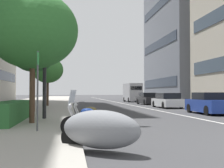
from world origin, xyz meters
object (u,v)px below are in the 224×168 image
object	(u,v)px
motorcycle_under_tarp	(100,130)
car_far_down_avenue	(210,104)
motorcycle_far_end_row	(95,120)
car_mid_block_traffic	(148,99)
motorcycle_nearest_camera	(91,123)
street_tree_far_plaza	(34,52)
street_tree_by_lamp_post	(48,70)
parking_sign_by_curb	(38,83)
street_tree_mid_sidewalk	(33,30)
car_following_behind	(167,101)
street_lamp_with_banners	(51,16)
delivery_van_ahead	(132,92)

from	to	relation	value
motorcycle_under_tarp	car_far_down_avenue	size ratio (longest dim) A/B	0.49
motorcycle_far_end_row	car_mid_block_traffic	size ratio (longest dim) A/B	0.43
motorcycle_nearest_camera	street_tree_far_plaza	world-z (taller)	street_tree_far_plaza
motorcycle_far_end_row	motorcycle_nearest_camera	bearing A→B (deg)	105.20
street_tree_by_lamp_post	motorcycle_under_tarp	bearing A→B (deg)	-172.86
motorcycle_far_end_row	parking_sign_by_curb	size ratio (longest dim) A/B	0.75
motorcycle_far_end_row	street_tree_mid_sidewalk	bearing A→B (deg)	-16.24
car_far_down_avenue	car_following_behind	size ratio (longest dim) A/B	0.93
motorcycle_far_end_row	street_lamp_with_banners	world-z (taller)	street_lamp_with_banners
motorcycle_far_end_row	car_far_down_avenue	xyz separation A→B (m)	(8.09, -8.28, 0.25)
motorcycle_far_end_row	street_tree_mid_sidewalk	world-z (taller)	street_tree_mid_sidewalk
car_far_down_avenue	street_tree_mid_sidewalk	distance (m)	12.70
motorcycle_nearest_camera	street_tree_mid_sidewalk	xyz separation A→B (m)	(3.27, 2.21, 3.53)
car_far_down_avenue	parking_sign_by_curb	xyz separation A→B (m)	(-8.73, 10.18, 1.04)
car_far_down_avenue	parking_sign_by_curb	distance (m)	13.45
delivery_van_ahead	motorcycle_far_end_row	bearing A→B (deg)	164.92
motorcycle_under_tarp	delivery_van_ahead	distance (m)	39.53
motorcycle_far_end_row	street_tree_mid_sidewalk	size ratio (longest dim) A/B	0.36
motorcycle_far_end_row	street_tree_far_plaza	bearing A→B (deg)	-46.97
car_following_behind	street_tree_mid_sidewalk	bearing A→B (deg)	143.66
motorcycle_far_end_row	car_following_behind	bearing A→B (deg)	-91.80
car_following_behind	car_mid_block_traffic	world-z (taller)	car_mid_block_traffic
street_tree_mid_sidewalk	motorcycle_nearest_camera	bearing A→B (deg)	-145.87
motorcycle_under_tarp	car_mid_block_traffic	world-z (taller)	car_mid_block_traffic
car_mid_block_traffic	street_tree_by_lamp_post	world-z (taller)	street_tree_by_lamp_post
motorcycle_far_end_row	street_tree_far_plaza	size ratio (longest dim) A/B	0.37
street_lamp_with_banners	street_tree_far_plaza	xyz separation A→B (m)	(5.56, 1.45, -1.05)
car_mid_block_traffic	street_tree_far_plaza	xyz separation A→B (m)	(-14.66, 11.63, 3.43)
motorcycle_far_end_row	street_lamp_with_banners	xyz separation A→B (m)	(4.22, 1.82, 4.72)
street_tree_by_lamp_post	motorcycle_far_end_row	bearing A→B (deg)	-170.92
motorcycle_under_tarp	car_following_behind	world-z (taller)	car_following_behind
parking_sign_by_curb	street_tree_mid_sidewalk	size ratio (longest dim) A/B	0.48
car_far_down_avenue	car_mid_block_traffic	xyz separation A→B (m)	(16.35, -0.09, -0.01)
street_tree_by_lamp_post	delivery_van_ahead	bearing A→B (deg)	-36.00
motorcycle_far_end_row	parking_sign_by_curb	bearing A→B (deg)	43.08
motorcycle_under_tarp	street_tree_by_lamp_post	xyz separation A→B (m)	(22.44, 2.81, 3.05)
street_tree_mid_sidewalk	street_tree_by_lamp_post	distance (m)	16.68
delivery_van_ahead	street_tree_by_lamp_post	distance (m)	19.97
car_mid_block_traffic	street_tree_mid_sidewalk	size ratio (longest dim) A/B	0.83
car_mid_block_traffic	street_tree_by_lamp_post	xyz separation A→B (m)	(-5.69, 11.36, 2.93)
motorcycle_nearest_camera	delivery_van_ahead	world-z (taller)	delivery_van_ahead
car_mid_block_traffic	street_tree_mid_sidewalk	world-z (taller)	street_tree_mid_sidewalk
motorcycle_nearest_camera	car_mid_block_traffic	xyz separation A→B (m)	(25.63, -8.56, 0.22)
motorcycle_nearest_camera	street_tree_far_plaza	distance (m)	11.96
street_lamp_with_banners	street_tree_by_lamp_post	bearing A→B (deg)	4.64
motorcycle_nearest_camera	street_lamp_with_banners	distance (m)	7.34
car_following_behind	parking_sign_by_curb	world-z (taller)	parking_sign_by_curb
street_tree_far_plaza	street_tree_by_lamp_post	bearing A→B (deg)	-1.72
street_tree_far_plaza	car_far_down_avenue	bearing A→B (deg)	-98.33
car_following_behind	parking_sign_by_curb	size ratio (longest dim) A/B	1.77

